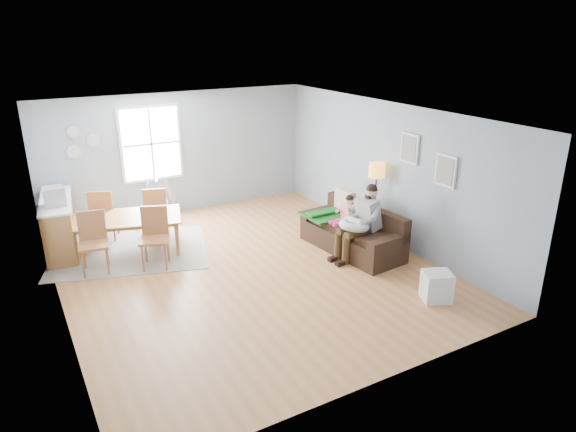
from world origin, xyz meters
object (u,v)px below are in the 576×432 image
storage_cube (436,286)px  chair_se (155,232)px  chair_nw (103,211)px  monitor (54,196)px  sofa (354,235)px  chair_ne (156,208)px  father (361,220)px  floor_lamp (376,177)px  dining_table (129,235)px  baby_swing (159,202)px  toddler (345,213)px  counter (59,225)px  chair_sw (93,237)px

storage_cube → chair_se: size_ratio=0.50×
chair_nw → monitor: monitor is taller
sofa → chair_ne: (-3.05, 2.51, 0.30)m
father → floor_lamp: (0.77, 0.57, 0.55)m
dining_table → baby_swing: size_ratio=1.61×
sofa → monitor: 5.47m
toddler → monitor: size_ratio=2.33×
storage_cube → dining_table: (-3.68, 4.19, 0.11)m
toddler → storage_cube: (0.05, -2.37, -0.47)m
father → dining_table: size_ratio=0.70×
floor_lamp → counter: 6.06m
dining_table → chair_sw: chair_sw is taller
father → chair_nw: 5.01m
toddler → chair_se: bearing=163.1°
chair_ne → sofa: bearing=-39.5°
sofa → toddler: (-0.10, 0.19, 0.41)m
floor_lamp → storage_cube: size_ratio=2.90×
chair_nw → monitor: (-0.85, -0.46, 0.58)m
floor_lamp → chair_se: bearing=167.1°
toddler → chair_nw: same height
monitor → baby_swing: size_ratio=0.29×
storage_cube → chair_se: chair_se is taller
toddler → chair_ne: size_ratio=0.80×
chair_se → monitor: bearing=140.9°
dining_table → monitor: monitor is taller
chair_nw → baby_swing: (1.24, 0.49, -0.17)m
sofa → chair_se: bearing=160.8°
storage_cube → counter: (-4.78, 4.88, 0.28)m
floor_lamp → chair_se: 4.27m
chair_se → father: bearing=-24.3°
father → storage_cube: 1.94m
chair_sw → chair_se: chair_se is taller
father → counter: size_ratio=0.73×
dining_table → chair_sw: bearing=-127.8°
counter → dining_table: bearing=-32.2°
storage_cube → chair_se: bearing=135.1°
sofa → chair_ne: chair_ne is taller
chair_se → counter: size_ratio=0.57×
storage_cube → dining_table: 5.58m
sofa → father: (-0.10, -0.31, 0.43)m
toddler → chair_se: size_ratio=0.78×
storage_cube → monitor: 6.68m
father → chair_nw: (-3.92, 3.12, -0.12)m
toddler → chair_sw: size_ratio=0.78×
counter → chair_sw: bearing=-71.2°
toddler → counter: 5.36m
chair_ne → floor_lamp: bearing=-31.2°
chair_sw → chair_se: bearing=-17.2°
chair_sw → chair_se: 1.03m
storage_cube → chair_se: (-3.40, 3.39, 0.39)m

